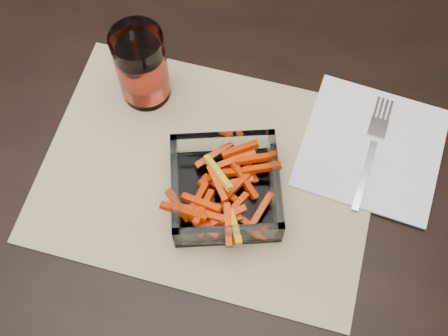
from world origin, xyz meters
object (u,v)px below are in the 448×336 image
at_px(fork, 372,148).
at_px(glass_bowl, 225,189).
at_px(tumbler, 142,68).
at_px(dining_table, 140,201).

bearing_deg(fork, glass_bowl, -141.42).
height_order(tumbler, fork, tumbler).
xyz_separation_m(glass_bowl, fork, (0.18, 0.12, -0.02)).
height_order(dining_table, tumbler, tumbler).
bearing_deg(glass_bowl, fork, 32.38).
xyz_separation_m(glass_bowl, tumbler, (-0.15, 0.13, 0.04)).
relative_size(dining_table, glass_bowl, 9.28).
bearing_deg(tumbler, dining_table, -82.44).
relative_size(glass_bowl, tumbler, 1.38).
bearing_deg(tumbler, glass_bowl, -41.66).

